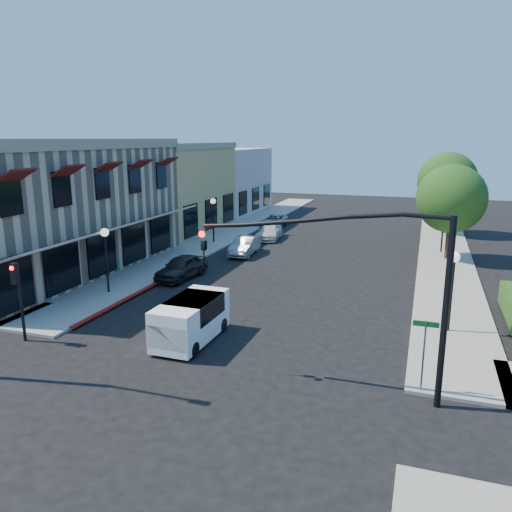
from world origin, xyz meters
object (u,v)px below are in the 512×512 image
(signal_mast_arm, at_px, (374,274))
(street_name_sign, at_px, (424,345))
(lamppost_right_near, at_px, (453,271))
(white_van, at_px, (190,318))
(lamppost_left_near, at_px, (105,244))
(street_tree_a, at_px, (451,199))
(parked_car_b, at_px, (244,246))
(lamppost_right_far, at_px, (444,216))
(secondary_signal, at_px, (18,287))
(street_tree_b, at_px, (447,181))
(lamppost_left_far, at_px, (213,209))
(parked_car_d, at_px, (274,221))
(parked_car_c, at_px, (270,232))
(parked_car_a, at_px, (181,267))

(signal_mast_arm, distance_m, street_name_sign, 2.98)
(lamppost_right_near, bearing_deg, white_van, -156.42)
(street_name_sign, height_order, lamppost_left_near, lamppost_left_near)
(street_tree_a, xyz_separation_m, lamppost_right_near, (-0.30, -14.00, -1.46))
(parked_car_b, bearing_deg, lamppost_right_far, 17.14)
(street_tree_a, bearing_deg, lamppost_right_near, -91.23)
(street_tree_a, relative_size, white_van, 1.61)
(secondary_signal, bearing_deg, signal_mast_arm, 0.37)
(signal_mast_arm, distance_m, lamppost_right_near, 7.15)
(street_tree_b, distance_m, lamppost_left_far, 20.06)
(secondary_signal, relative_size, lamppost_left_far, 0.93)
(lamppost_left_far, bearing_deg, parked_car_d, 75.45)
(secondary_signal, xyz_separation_m, lamppost_right_near, (16.50, 6.59, 0.42))
(street_tree_b, distance_m, lamppost_left_near, 29.64)
(parked_car_c, bearing_deg, street_name_sign, -67.33)
(signal_mast_arm, relative_size, parked_car_c, 1.90)
(street_name_sign, bearing_deg, parked_car_d, 115.55)
(white_van, bearing_deg, parked_car_b, 102.16)
(lamppost_right_near, relative_size, white_van, 0.89)
(street_tree_a, relative_size, parked_car_c, 1.53)
(secondary_signal, height_order, parked_car_d, secondary_signal)
(parked_car_c, bearing_deg, lamppost_right_far, -9.97)
(signal_mast_arm, height_order, parked_car_c, signal_mast_arm)
(lamppost_left_far, distance_m, lamppost_right_near, 22.02)
(parked_car_b, height_order, parked_car_c, parked_car_b)
(secondary_signal, distance_m, street_name_sign, 15.53)
(signal_mast_arm, xyz_separation_m, lamppost_right_near, (2.64, 6.50, -1.35))
(street_tree_a, distance_m, parked_car_a, 18.37)
(street_tree_a, bearing_deg, parked_car_b, -167.56)
(lamppost_right_near, distance_m, white_van, 11.04)
(white_van, bearing_deg, parked_car_a, 119.39)
(lamppost_right_near, height_order, parked_car_a, lamppost_right_near)
(lamppost_right_near, relative_size, parked_car_a, 0.89)
(street_tree_a, height_order, signal_mast_arm, street_tree_a)
(parked_car_c, bearing_deg, secondary_signal, -103.40)
(lamppost_right_far, relative_size, white_van, 0.89)
(street_tree_a, xyz_separation_m, white_van, (-10.29, -18.36, -3.17))
(lamppost_left_near, xyz_separation_m, white_van, (7.01, -4.36, -1.71))
(signal_mast_arm, bearing_deg, parked_car_b, 121.33)
(secondary_signal, height_order, lamppost_right_far, lamppost_right_far)
(street_name_sign, height_order, lamppost_right_far, lamppost_right_far)
(street_tree_b, bearing_deg, signal_mast_arm, -95.51)
(lamppost_left_far, xyz_separation_m, parked_car_d, (2.30, 8.86, -2.17))
(lamppost_right_near, bearing_deg, street_tree_a, 88.77)
(street_tree_b, distance_m, street_name_sign, 29.96)
(parked_car_b, bearing_deg, street_tree_a, 8.98)
(parked_car_c, bearing_deg, white_van, -86.87)
(street_tree_a, height_order, lamppost_left_near, street_tree_a)
(lamppost_left_far, bearing_deg, parked_car_b, -39.04)
(lamppost_left_far, relative_size, parked_car_d, 0.88)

